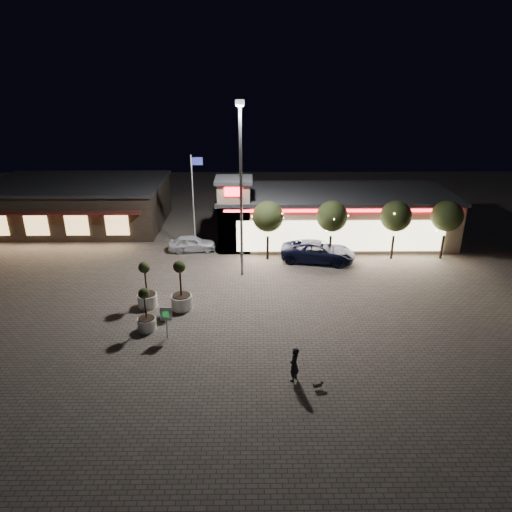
{
  "coord_description": "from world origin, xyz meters",
  "views": [
    {
      "loc": [
        2.72,
        -22.94,
        14.11
      ],
      "look_at": [
        3.02,
        6.0,
        2.3
      ],
      "focal_mm": 32.0,
      "sensor_mm": 36.0,
      "label": 1
    }
  ],
  "objects_px": {
    "pedestrian": "(294,364)",
    "valet_sign": "(166,317)",
    "pickup_truck": "(318,251)",
    "white_sedan": "(192,243)",
    "planter_left": "(147,293)",
    "planter_mid": "(146,317)"
  },
  "relations": [
    {
      "from": "white_sedan",
      "to": "planter_mid",
      "type": "xyz_separation_m",
      "value": [
        -1.15,
        -12.59,
        0.16
      ]
    },
    {
      "from": "planter_left",
      "to": "white_sedan",
      "type": "bearing_deg",
      "value": 80.0
    },
    {
      "from": "valet_sign",
      "to": "pickup_truck",
      "type": "bearing_deg",
      "value": 47.98
    },
    {
      "from": "white_sedan",
      "to": "valet_sign",
      "type": "xyz_separation_m",
      "value": [
        0.19,
        -13.48,
        0.69
      ]
    },
    {
      "from": "planter_left",
      "to": "planter_mid",
      "type": "relative_size",
      "value": 1.15
    },
    {
      "from": "planter_mid",
      "to": "white_sedan",
      "type": "bearing_deg",
      "value": 84.79
    },
    {
      "from": "pickup_truck",
      "to": "valet_sign",
      "type": "relative_size",
      "value": 3.0
    },
    {
      "from": "pickup_truck",
      "to": "planter_left",
      "type": "height_order",
      "value": "planter_left"
    },
    {
      "from": "pedestrian",
      "to": "planter_mid",
      "type": "relative_size",
      "value": 0.68
    },
    {
      "from": "pickup_truck",
      "to": "valet_sign",
      "type": "bearing_deg",
      "value": 149.75
    },
    {
      "from": "planter_left",
      "to": "valet_sign",
      "type": "bearing_deg",
      "value": -63.21
    },
    {
      "from": "pedestrian",
      "to": "valet_sign",
      "type": "xyz_separation_m",
      "value": [
        -6.84,
        3.92,
        0.45
      ]
    },
    {
      "from": "planter_mid",
      "to": "valet_sign",
      "type": "xyz_separation_m",
      "value": [
        1.33,
        -0.88,
        0.53
      ]
    },
    {
      "from": "white_sedan",
      "to": "planter_mid",
      "type": "height_order",
      "value": "planter_mid"
    },
    {
      "from": "pickup_truck",
      "to": "pedestrian",
      "type": "height_order",
      "value": "pedestrian"
    },
    {
      "from": "planter_left",
      "to": "valet_sign",
      "type": "distance_m",
      "value": 4.23
    },
    {
      "from": "valet_sign",
      "to": "white_sedan",
      "type": "bearing_deg",
      "value": 90.8
    },
    {
      "from": "pickup_truck",
      "to": "pedestrian",
      "type": "xyz_separation_m",
      "value": [
        -3.22,
        -15.08,
        0.1
      ]
    },
    {
      "from": "pickup_truck",
      "to": "planter_left",
      "type": "xyz_separation_m",
      "value": [
        -11.96,
        -7.4,
        0.15
      ]
    },
    {
      "from": "planter_left",
      "to": "valet_sign",
      "type": "height_order",
      "value": "planter_left"
    },
    {
      "from": "pedestrian",
      "to": "white_sedan",
      "type": "bearing_deg",
      "value": -128.73
    },
    {
      "from": "valet_sign",
      "to": "pedestrian",
      "type": "bearing_deg",
      "value": -29.79
    }
  ]
}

